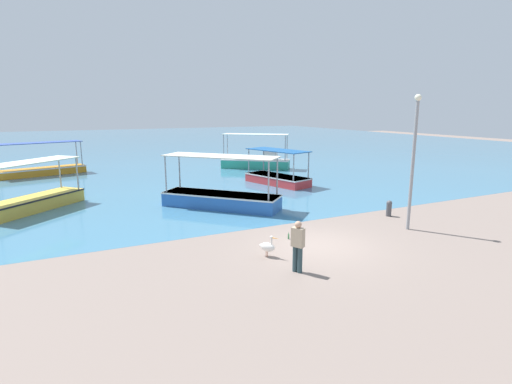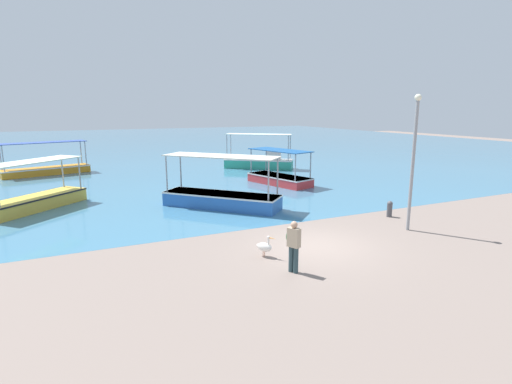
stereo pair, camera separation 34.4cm
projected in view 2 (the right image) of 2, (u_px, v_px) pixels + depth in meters
The scene contains 12 objects.
ground at pixel (316, 245), 15.26m from camera, with size 120.00×120.00×0.00m, color gray.
harbor_water at pixel (132, 145), 57.80m from camera, with size 110.00×90.00×0.00m, color teal.
fishing_boat_far_left at pixel (36, 199), 20.68m from camera, with size 4.97×4.84×2.52m.
fishing_boat_center at pixel (46, 168), 31.51m from camera, with size 6.52×3.07×2.56m.
fishing_boat_near_right at pixel (260, 161), 34.72m from camera, with size 5.61×4.79×2.98m.
fishing_boat_near_left at pixel (279, 177), 27.52m from camera, with size 3.06×5.12×2.37m.
fishing_boat_outer at pixel (221, 197), 21.01m from camera, with size 5.56×5.69×2.75m.
pelican at pixel (265, 247), 14.03m from camera, with size 0.54×0.73×0.80m.
lamp_post at pixel (413, 156), 16.56m from camera, with size 0.28×0.28×5.71m.
mooring_bollard at pixel (390, 208), 19.24m from camera, with size 0.27×0.27×0.78m.
fisherman_standing at pixel (294, 245), 12.60m from camera, with size 0.37×0.46×1.69m.
glass_bottle at pixel (287, 237), 15.98m from camera, with size 0.07×0.07×0.27m.
Camera 2 is at (-8.24, -12.17, 5.14)m, focal length 28.00 mm.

